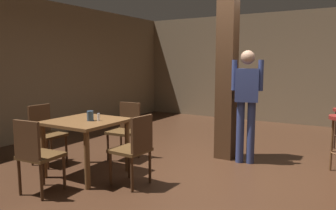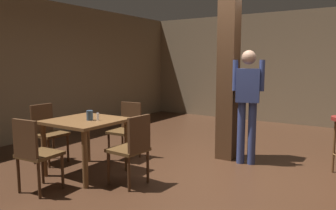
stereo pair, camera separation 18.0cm
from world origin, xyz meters
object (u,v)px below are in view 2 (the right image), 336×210
(dining_table, at_px, (86,129))
(chair_east, at_px, (132,146))
(chair_north, at_px, (127,127))
(standing_person, at_px, (248,99))
(chair_west, at_px, (47,130))
(salt_shaker, at_px, (98,117))
(chair_south, at_px, (34,151))
(napkin_cup, at_px, (90,115))

(dining_table, relative_size, chair_east, 1.05)
(chair_north, relative_size, standing_person, 0.52)
(chair_west, distance_m, salt_shaker, 1.12)
(chair_south, distance_m, chair_east, 1.15)
(chair_west, height_order, chair_north, same)
(chair_east, bearing_deg, chair_west, 178.38)
(chair_north, height_order, salt_shaker, chair_north)
(dining_table, height_order, chair_north, chair_north)
(dining_table, relative_size, salt_shaker, 9.35)
(chair_east, xyz_separation_m, standing_person, (0.88, 1.65, 0.50))
(chair_west, distance_m, chair_north, 1.23)
(dining_table, height_order, chair_east, chair_east)
(chair_east, bearing_deg, chair_north, 133.13)
(salt_shaker, bearing_deg, dining_table, -165.48)
(dining_table, distance_m, napkin_cup, 0.22)
(chair_north, bearing_deg, salt_shaker, -77.23)
(chair_south, height_order, chair_east, same)
(dining_table, xyz_separation_m, chair_east, (0.83, -0.01, -0.13))
(standing_person, bearing_deg, salt_shaker, -133.83)
(napkin_cup, relative_size, salt_shaker, 1.34)
(chair_south, height_order, napkin_cup, chair_south)
(napkin_cup, distance_m, standing_person, 2.31)
(chair_south, height_order, chair_north, same)
(salt_shaker, bearing_deg, standing_person, 46.17)
(chair_east, height_order, napkin_cup, chair_east)
(napkin_cup, bearing_deg, chair_north, 96.08)
(chair_east, relative_size, napkin_cup, 6.68)
(chair_north, bearing_deg, standing_person, 23.98)
(dining_table, distance_m, chair_west, 0.90)
(chair_east, height_order, chair_north, same)
(chair_west, bearing_deg, dining_table, -2.22)
(dining_table, height_order, napkin_cup, napkin_cup)
(dining_table, height_order, salt_shaker, salt_shaker)
(chair_north, bearing_deg, napkin_cup, -83.92)
(chair_west, height_order, standing_person, standing_person)
(chair_east, bearing_deg, dining_table, 179.02)
(chair_north, height_order, napkin_cup, chair_north)
(chair_west, bearing_deg, standing_person, 31.60)
(napkin_cup, bearing_deg, dining_table, 173.72)
(chair_north, bearing_deg, chair_east, -46.87)
(salt_shaker, bearing_deg, napkin_cup, -147.73)
(chair_south, distance_m, chair_north, 1.70)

